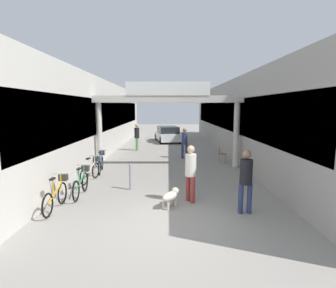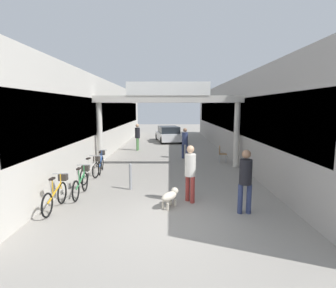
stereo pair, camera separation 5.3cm
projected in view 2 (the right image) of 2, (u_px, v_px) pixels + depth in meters
ground_plane at (167, 225)px, 6.56m from camera, size 80.00×80.00×0.00m
storefront_left at (91, 118)px, 17.17m from camera, size 3.00×26.00×4.50m
storefront_right at (246, 118)px, 17.12m from camera, size 3.00×26.00×4.50m
arcade_sign_gateway at (168, 108)px, 12.57m from camera, size 7.40×0.47×4.13m
pedestrian_with_dog at (190, 170)px, 8.06m from camera, size 0.47×0.47×1.78m
pedestrian_companion at (245, 177)px, 7.16m from camera, size 0.38×0.34×1.79m
pedestrian_carrying_crate at (185, 141)px, 15.04m from camera, size 0.44×0.44×1.77m
pedestrian_elderly_walking at (137, 135)px, 17.93m from camera, size 0.37×0.39×1.83m
dog_on_leash at (170, 196)px, 7.73m from camera, size 0.62×0.74×0.54m
bicycle_orange_nearest at (57, 194)px, 7.59m from camera, size 0.46×1.69×0.98m
bicycle_green_second at (81, 182)px, 8.79m from camera, size 0.46×1.69×0.98m
bicycle_silver_third at (91, 170)px, 10.50m from camera, size 0.46×1.68×0.98m
bicycle_blue_farthest at (101, 162)px, 11.95m from camera, size 0.46×1.68×0.98m
bollard_post_metal at (130, 176)px, 9.35m from camera, size 0.10×0.10×0.96m
cafe_chair_wood_nearer at (221, 153)px, 13.98m from camera, size 0.45×0.45×0.89m
parked_car_white at (168, 134)px, 22.61m from camera, size 2.45×4.25×1.33m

